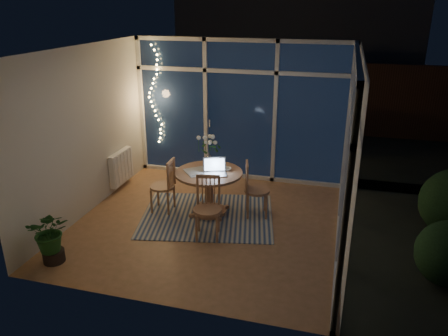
{
  "coord_description": "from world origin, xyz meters",
  "views": [
    {
      "loc": [
        1.8,
        -5.7,
        3.2
      ],
      "look_at": [
        0.17,
        0.25,
        0.83
      ],
      "focal_mm": 35.0,
      "sensor_mm": 36.0,
      "label": 1
    }
  ],
  "objects": [
    {
      "name": "garden_patio",
      "position": [
        0.5,
        5.0,
        -0.06
      ],
      "size": [
        12.0,
        6.0,
        0.1
      ],
      "primitive_type": "cube",
      "color": "black",
      "rests_on": "ground"
    },
    {
      "name": "neighbour_roof",
      "position": [
        0.3,
        8.5,
        2.2
      ],
      "size": [
        7.0,
        3.0,
        2.2
      ],
      "primitive_type": "cube",
      "color": "#353940",
      "rests_on": "ground"
    },
    {
      "name": "bowl",
      "position": [
        0.15,
        0.45,
        0.74
      ],
      "size": [
        0.18,
        0.18,
        0.04
      ],
      "primitive_type": "imported",
      "rotation": [
        0.0,
        0.0,
        0.2
      ],
      "color": "silver",
      "rests_on": "dining_table"
    },
    {
      "name": "dining_table",
      "position": [
        -0.1,
        0.31,
        0.36
      ],
      "size": [
        1.24,
        1.24,
        0.72
      ],
      "primitive_type": "cylinder",
      "rotation": [
        0.0,
        0.0,
        0.2
      ],
      "color": "#946643",
      "rests_on": "floor"
    },
    {
      "name": "wall_left",
      "position": [
        -2.0,
        0.0,
        1.3
      ],
      "size": [
        0.04,
        4.0,
        2.6
      ],
      "primitive_type": "cube",
      "color": "beige",
      "rests_on": "floor"
    },
    {
      "name": "potted_plant",
      "position": [
        -1.65,
        -1.55,
        0.38
      ],
      "size": [
        0.69,
        0.65,
        0.76
      ],
      "primitive_type": "imported",
      "rotation": [
        0.0,
        0.0,
        0.44
      ],
      "color": "#1A491A",
      "rests_on": "floor"
    },
    {
      "name": "fairy_lights",
      "position": [
        -1.65,
        1.88,
        1.52
      ],
      "size": [
        0.24,
        0.1,
        1.85
      ],
      "primitive_type": null,
      "color": "#FFCC66",
      "rests_on": "window_wall_back"
    },
    {
      "name": "radiator",
      "position": [
        -1.94,
        0.9,
        0.4
      ],
      "size": [
        0.1,
        0.7,
        0.58
      ],
      "primitive_type": "cube",
      "color": "white",
      "rests_on": "wall_left"
    },
    {
      "name": "newspapers",
      "position": [
        -0.24,
        0.27,
        0.72
      ],
      "size": [
        0.52,
        0.48,
        0.01
      ],
      "primitive_type": "cube",
      "rotation": [
        0.0,
        0.0,
        0.46
      ],
      "color": "silver",
      "rests_on": "dining_table"
    },
    {
      "name": "garden_fence",
      "position": [
        0.0,
        5.5,
        0.9
      ],
      "size": [
        11.0,
        0.08,
        1.8
      ],
      "primitive_type": "cube",
      "color": "#361F13",
      "rests_on": "ground"
    },
    {
      "name": "chair_right",
      "position": [
        0.65,
        0.45,
        0.45
      ],
      "size": [
        0.51,
        0.51,
        0.91
      ],
      "primitive_type": "cube",
      "rotation": [
        0.0,
        0.0,
        1.82
      ],
      "color": "#946643",
      "rests_on": "floor"
    },
    {
      "name": "flower_vase",
      "position": [
        -0.19,
        0.65,
        0.82
      ],
      "size": [
        0.24,
        0.24,
        0.21
      ],
      "primitive_type": "imported",
      "rotation": [
        0.0,
        0.0,
        0.2
      ],
      "color": "silver",
      "rests_on": "dining_table"
    },
    {
      "name": "phone",
      "position": [
        0.06,
        0.26,
        0.72
      ],
      "size": [
        0.1,
        0.05,
        0.01
      ],
      "primitive_type": "cube",
      "rotation": [
        0.0,
        0.0,
        0.03
      ],
      "color": "black",
      "rests_on": "dining_table"
    },
    {
      "name": "window_wall_back",
      "position": [
        0.0,
        1.96,
        1.3
      ],
      "size": [
        4.0,
        0.1,
        2.6
      ],
      "primitive_type": "cube",
      "color": "silver",
      "rests_on": "floor"
    },
    {
      "name": "chair_left",
      "position": [
        -0.85,
        0.21,
        0.45
      ],
      "size": [
        0.43,
        0.43,
        0.9
      ],
      "primitive_type": "cube",
      "rotation": [
        0.0,
        0.0,
        -1.54
      ],
      "color": "#946643",
      "rests_on": "floor"
    },
    {
      "name": "wall_back",
      "position": [
        0.0,
        2.0,
        1.3
      ],
      "size": [
        4.0,
        0.04,
        2.6
      ],
      "primitive_type": "cube",
      "color": "beige",
      "rests_on": "floor"
    },
    {
      "name": "ceiling",
      "position": [
        0.0,
        0.0,
        2.6
      ],
      "size": [
        4.0,
        4.0,
        0.0
      ],
      "primitive_type": "plane",
      "color": "silver",
      "rests_on": "wall_back"
    },
    {
      "name": "chair_front",
      "position": [
        0.1,
        -0.41,
        0.46
      ],
      "size": [
        0.5,
        0.5,
        0.92
      ],
      "primitive_type": "cube",
      "rotation": [
        0.0,
        0.0,
        0.21
      ],
      "color": "#946643",
      "rests_on": "floor"
    },
    {
      "name": "window_wall_right",
      "position": [
        1.96,
        0.0,
        1.3
      ],
      "size": [
        0.1,
        4.0,
        2.6
      ],
      "primitive_type": "cube",
      "color": "silver",
      "rests_on": "floor"
    },
    {
      "name": "laptop",
      "position": [
        0.03,
        0.23,
        0.85
      ],
      "size": [
        0.43,
        0.4,
        0.26
      ],
      "primitive_type": null,
      "rotation": [
        0.0,
        0.0,
        0.35
      ],
      "color": "#B8B7BC",
      "rests_on": "dining_table"
    },
    {
      "name": "rug",
      "position": [
        -0.1,
        0.21,
        0.01
      ],
      "size": [
        2.33,
        2.02,
        0.01
      ],
      "primitive_type": "cube",
      "rotation": [
        0.0,
        0.0,
        0.2
      ],
      "color": "beige",
      "rests_on": "floor"
    },
    {
      "name": "garden_shrubs",
      "position": [
        -0.8,
        3.4,
        0.45
      ],
      "size": [
        0.9,
        0.9,
        0.9
      ],
      "primitive_type": "sphere",
      "color": "black",
      "rests_on": "ground"
    },
    {
      "name": "wall_right",
      "position": [
        2.0,
        0.0,
        1.3
      ],
      "size": [
        0.04,
        4.0,
        2.6
      ],
      "primitive_type": "cube",
      "color": "beige",
      "rests_on": "floor"
    },
    {
      "name": "wall_front",
      "position": [
        0.0,
        -2.0,
        1.3
      ],
      "size": [
        4.0,
        0.04,
        2.6
      ],
      "primitive_type": "cube",
      "color": "beige",
      "rests_on": "floor"
    },
    {
      "name": "floor",
      "position": [
        0.0,
        0.0,
        0.0
      ],
      "size": [
        4.0,
        4.0,
        0.0
      ],
      "primitive_type": "plane",
      "color": "olive",
      "rests_on": "ground"
    }
  ]
}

